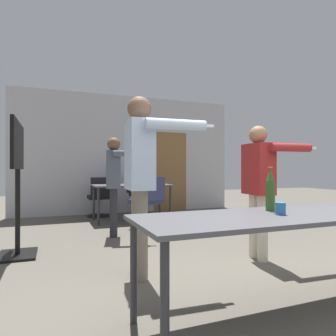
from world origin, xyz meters
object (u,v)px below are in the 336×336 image
Objects in this scene: person_far_watching at (259,178)px; office_chair_mid_tucked at (148,204)px; tv_screen at (18,171)px; person_center_tall at (141,167)px; beer_bottle at (270,190)px; person_right_polo at (115,176)px; drink_cup at (280,209)px; office_chair_side_rolled at (138,196)px; office_chair_near_pushed at (99,199)px.

person_far_watching is 1.70× the size of office_chair_mid_tucked.
tv_screen is 1.76m from person_center_tall.
tv_screen is at bearing 131.61° from beer_bottle.
person_right_polo reaches higher than drink_cup.
beer_bottle is at bearing -8.80° from office_chair_side_rolled.
tv_screen is at bearing -44.85° from office_chair_side_rolled.
office_chair_side_rolled is 1.03× the size of office_chair_near_pushed.
beer_bottle is at bearing 25.27° from person_right_polo.
office_chair_side_rolled is 2.68× the size of beer_bottle.
person_far_watching is at bearing 55.59° from beer_bottle.
person_right_polo is 1.70× the size of office_chair_mid_tucked.
tv_screen is 1.80× the size of office_chair_side_rolled.
person_right_polo is at bearing -30.00° from office_chair_side_rolled.
office_chair_side_rolled is (1.09, 4.05, -0.67)m from person_center_tall.
person_far_watching is 1.30m from beer_bottle.
office_chair_side_rolled is 5.27m from drink_cup.
office_chair_mid_tucked is 1.01× the size of office_chair_side_rolled.
office_chair_mid_tucked is 10.73× the size of drink_cup.
tv_screen is at bearing -109.57° from person_far_watching.
office_chair_mid_tucked is at bearing -14.40° from office_chair_side_rolled.
office_chair_mid_tucked is at bearing 164.29° from person_center_tall.
tv_screen is 1.04× the size of person_far_watching.
office_chair_mid_tucked is 2.72× the size of beer_bottle.
office_chair_near_pushed is at bearing -157.36° from person_far_watching.
drink_cup is (-0.11, -3.52, 0.36)m from office_chair_mid_tucked.
person_far_watching is at bearing 0.77° from office_chair_side_rolled.
beer_bottle is at bearing -30.62° from person_far_watching.
person_center_tall is (-1.50, -0.07, 0.13)m from person_far_watching.
tv_screen is 3.13m from drink_cup.
person_far_watching is 1.50m from drink_cup.
person_far_watching is at bearing -99.53° from office_chair_mid_tucked.
office_chair_mid_tucked is (0.81, 2.32, -0.66)m from person_center_tall.
person_right_polo is 18.21× the size of drink_cup.
office_chair_side_rolled reaches higher than drink_cup.
person_right_polo is (0.11, 1.94, -0.14)m from person_center_tall.
office_chair_near_pushed is (1.40, 2.74, -0.65)m from tv_screen.
person_far_watching is 2.33m from person_right_polo.
office_chair_near_pushed is 2.60× the size of beer_bottle.
person_center_tall is at bearing -135.31° from tv_screen.
person_center_tall is at bearing -20.18° from office_chair_side_rolled.
office_chair_near_pushed is (0.16, 3.99, -0.69)m from person_center_tall.
person_right_polo is 1.77× the size of office_chair_near_pushed.
office_chair_side_rolled is (2.32, 2.80, -0.63)m from tv_screen.
person_center_tall reaches higher than person_right_polo.
tv_screen is at bearing -131.89° from person_center_tall.
tv_screen reaches higher than person_far_watching.
office_chair_mid_tucked is at bearing 88.24° from drink_cup.
person_center_tall reaches higher than drink_cup.
person_right_polo is (-1.39, 1.88, -0.00)m from person_far_watching.
office_chair_side_rolled is at bearing -39.68° from tv_screen.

